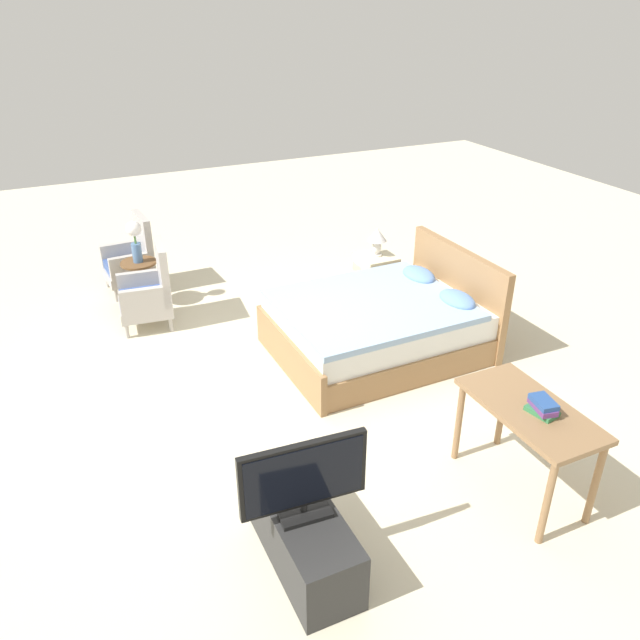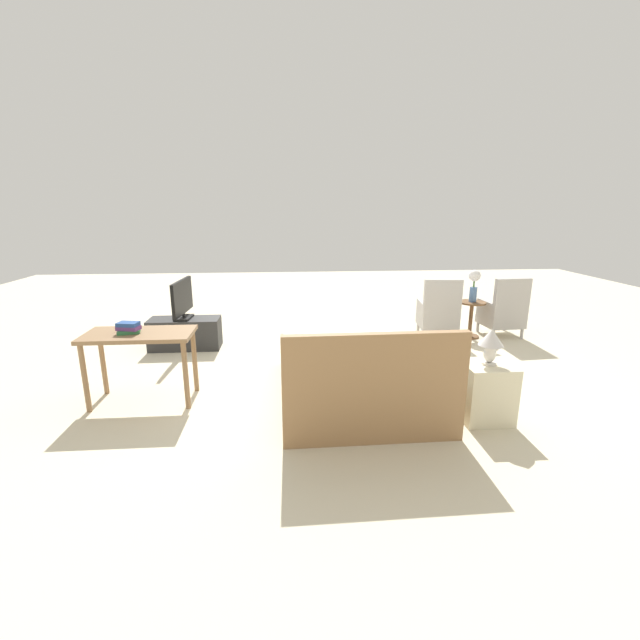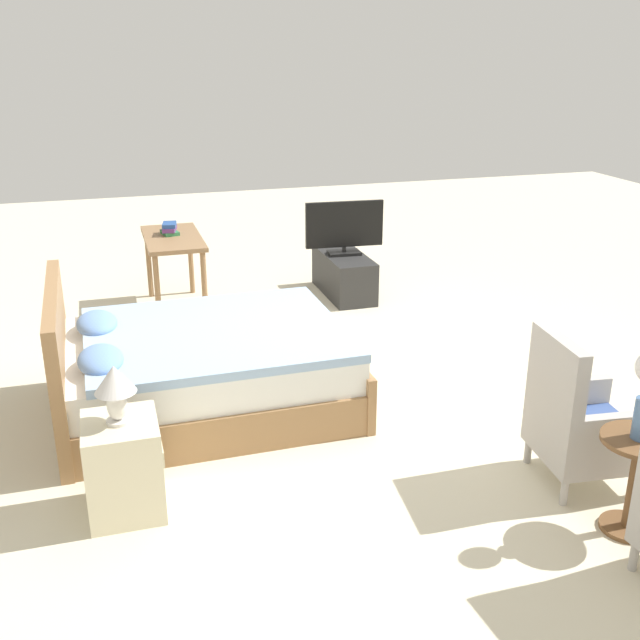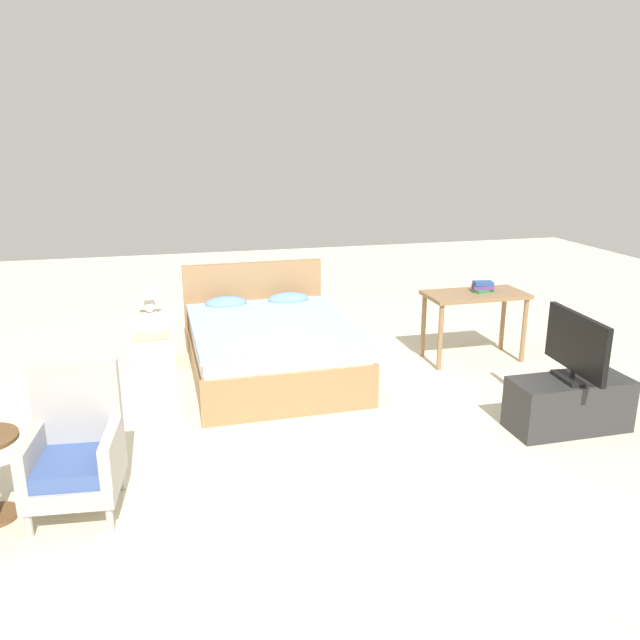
{
  "view_description": "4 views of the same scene",
  "coord_description": "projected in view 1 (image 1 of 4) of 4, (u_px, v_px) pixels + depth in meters",
  "views": [
    {
      "loc": [
        4.71,
        -1.92,
        3.25
      ],
      "look_at": [
        0.17,
        0.21,
        0.6
      ],
      "focal_mm": 35.0,
      "sensor_mm": 36.0,
      "label": 1
    },
    {
      "loc": [
        0.69,
        5.03,
        1.92
      ],
      "look_at": [
        0.31,
        0.22,
        0.64
      ],
      "focal_mm": 24.0,
      "sensor_mm": 36.0,
      "label": 2
    },
    {
      "loc": [
        -4.81,
        1.52,
        2.45
      ],
      "look_at": [
        0.01,
        0.08,
        0.56
      ],
      "focal_mm": 42.0,
      "sensor_mm": 36.0,
      "label": 3
    },
    {
      "loc": [
        -0.95,
        -4.77,
        2.27
      ],
      "look_at": [
        0.27,
        0.02,
        0.81
      ],
      "focal_mm": 35.0,
      "sensor_mm": 36.0,
      "label": 4
    }
  ],
  "objects": [
    {
      "name": "tv_flatscreen",
      "position": [
        304.0,
        479.0,
        3.68
      ],
      "size": [
        0.22,
        0.79,
        0.54
      ],
      "color": "black",
      "rests_on": "tv_stand"
    },
    {
      "name": "table_lamp",
      "position": [
        377.0,
        238.0,
        7.12
      ],
      "size": [
        0.22,
        0.22,
        0.33
      ],
      "color": "silver",
      "rests_on": "nightstand"
    },
    {
      "name": "bed",
      "position": [
        381.0,
        325.0,
        6.23
      ],
      "size": [
        1.54,
        2.0,
        0.96
      ],
      "color": "#997047",
      "rests_on": "ground_plane"
    },
    {
      "name": "tv_stand",
      "position": [
        305.0,
        538.0,
        3.91
      ],
      "size": [
        0.96,
        0.4,
        0.43
      ],
      "color": "#2D2D2D",
      "rests_on": "ground_plane"
    },
    {
      "name": "armchair_by_window_right",
      "position": [
        149.0,
        293.0,
        6.71
      ],
      "size": [
        0.59,
        0.59,
        0.92
      ],
      "color": "#ADA8A3",
      "rests_on": "ground_plane"
    },
    {
      "name": "armchair_by_window_left",
      "position": [
        132.0,
        261.0,
        7.52
      ],
      "size": [
        0.58,
        0.58,
        0.92
      ],
      "color": "#ADA8A3",
      "rests_on": "ground_plane"
    },
    {
      "name": "vanity_desk",
      "position": [
        528.0,
        420.0,
        4.33
      ],
      "size": [
        1.04,
        0.52,
        0.72
      ],
      "color": "#8E6B47",
      "rests_on": "ground_plane"
    },
    {
      "name": "side_table",
      "position": [
        141.0,
        278.0,
        7.13
      ],
      "size": [
        0.4,
        0.4,
        0.55
      ],
      "color": "brown",
      "rests_on": "ground_plane"
    },
    {
      "name": "ground_plane",
      "position": [
        293.0,
        372.0,
        6.01
      ],
      "size": [
        16.0,
        16.0,
        0.0
      ],
      "primitive_type": "plane",
      "color": "beige"
    },
    {
      "name": "book_stack",
      "position": [
        543.0,
        407.0,
        4.19
      ],
      "size": [
        0.23,
        0.17,
        0.11
      ],
      "color": "#337A47",
      "rests_on": "vanity_desk"
    },
    {
      "name": "flower_vase",
      "position": [
        135.0,
        237.0,
        6.9
      ],
      "size": [
        0.17,
        0.17,
        0.48
      ],
      "color": "#4C709E",
      "rests_on": "side_table"
    },
    {
      "name": "nightstand",
      "position": [
        375.0,
        277.0,
        7.35
      ],
      "size": [
        0.44,
        0.41,
        0.54
      ],
      "color": "beige",
      "rests_on": "ground_plane"
    }
  ]
}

